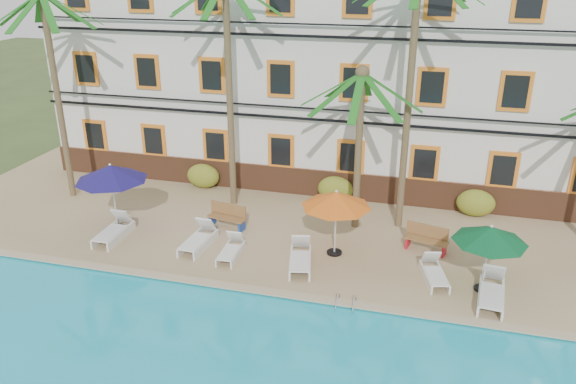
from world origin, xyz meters
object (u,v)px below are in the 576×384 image
(umbrella_blue, at_px, (111,173))
(palm_c, at_px, (360,124))
(palm_b, at_px, (228,64))
(umbrella_green, at_px, (490,235))
(lounger_c, at_px, (231,250))
(lounger_e, at_px, (434,273))
(palm_a, at_px, (53,69))
(lounger_f, at_px, (492,292))
(bench_left, at_px, (228,216))
(lounger_a, at_px, (114,230))
(lounger_d, at_px, (300,258))
(umbrella_red, at_px, (336,200))
(lounger_b, at_px, (199,239))
(palm_d, at_px, (412,67))
(bench_right, at_px, (427,238))
(pool_ladder, at_px, (346,306))

(umbrella_blue, bearing_deg, palm_c, 16.35)
(palm_b, xyz_separation_m, umbrella_green, (9.78, -4.35, -3.88))
(lounger_c, bearing_deg, lounger_e, 1.87)
(palm_a, distance_m, lounger_c, 10.56)
(lounger_f, xyz_separation_m, bench_left, (-9.41, 2.67, 0.16))
(umbrella_green, bearing_deg, palm_a, 168.81)
(lounger_a, xyz_separation_m, lounger_d, (7.11, -0.21, -0.00))
(lounger_a, xyz_separation_m, lounger_e, (11.46, 0.02, -0.04))
(umbrella_red, bearing_deg, lounger_b, -171.15)
(palm_c, xyz_separation_m, lounger_f, (4.73, -4.00, -3.74))
(palm_d, xyz_separation_m, umbrella_blue, (-10.32, -3.05, -3.82))
(bench_left, bearing_deg, palm_c, 15.89)
(palm_d, xyz_separation_m, lounger_e, (1.42, -3.72, -5.82))
(lounger_f, relative_size, bench_left, 1.34)
(palm_a, xyz_separation_m, lounger_c, (8.54, -3.34, -5.23))
(umbrella_red, distance_m, umbrella_green, 5.00)
(lounger_d, bearing_deg, bench_left, 147.76)
(lounger_d, height_order, lounger_e, lounger_d)
(lounger_b, height_order, lounger_c, lounger_b)
(lounger_c, bearing_deg, bench_right, 18.62)
(palm_a, relative_size, palm_d, 0.89)
(lounger_d, xyz_separation_m, lounger_f, (6.04, -0.54, 0.01))
(palm_c, height_order, lounger_d, palm_c)
(umbrella_red, relative_size, pool_ladder, 3.23)
(lounger_f, bearing_deg, umbrella_blue, 173.83)
(palm_d, bearing_deg, lounger_c, -143.84)
(bench_left, distance_m, pool_ladder, 6.66)
(umbrella_green, height_order, lounger_e, umbrella_green)
(umbrella_green, relative_size, lounger_c, 1.35)
(bench_right, bearing_deg, umbrella_red, -160.87)
(palm_a, distance_m, lounger_d, 12.62)
(umbrella_red, xyz_separation_m, umbrella_green, (4.88, -1.11, -0.13))
(palm_b, distance_m, lounger_d, 8.05)
(lounger_a, bearing_deg, umbrella_green, -0.87)
(umbrella_red, distance_m, bench_right, 3.63)
(lounger_c, height_order, lounger_f, lounger_f)
(palm_b, height_order, palm_c, palm_b)
(palm_b, height_order, bench_left, palm_b)
(palm_b, relative_size, umbrella_green, 4.07)
(palm_d, bearing_deg, palm_a, -177.51)
(pool_ladder, bearing_deg, palm_a, 157.63)
(palm_a, relative_size, lounger_f, 4.11)
(palm_c, xyz_separation_m, bench_left, (-4.69, -1.33, -3.58))
(palm_a, relative_size, lounger_d, 4.18)
(palm_c, bearing_deg, palm_b, 170.23)
(bench_left, height_order, bench_right, same)
(umbrella_blue, height_order, lounger_f, umbrella_blue)
(lounger_d, relative_size, bench_right, 1.31)
(umbrella_green, bearing_deg, lounger_a, 179.13)
(lounger_b, xyz_separation_m, lounger_c, (1.36, -0.38, -0.05))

